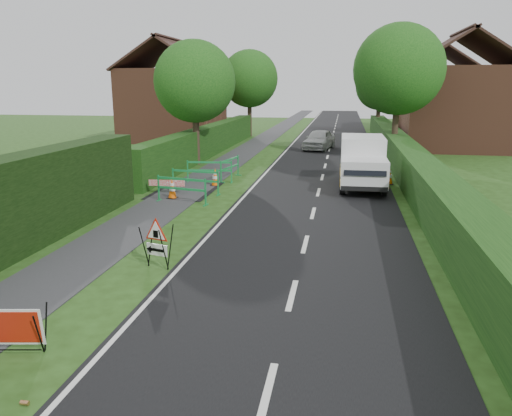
{
  "coord_description": "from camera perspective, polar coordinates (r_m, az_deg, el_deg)",
  "views": [
    {
      "loc": [
        3.43,
        -8.7,
        4.29
      ],
      "look_at": [
        1.27,
        3.6,
        1.22
      ],
      "focal_mm": 35.0,
      "sensor_mm": 36.0,
      "label": 1
    }
  ],
  "objects": [
    {
      "name": "tree_fw",
      "position": [
        43.45,
        -0.74,
        14.55
      ],
      "size": [
        4.8,
        4.8,
        7.24
      ],
      "color": "#2D2116",
      "rests_on": "ground"
    },
    {
      "name": "footpath",
      "position": [
        44.37,
        1.57,
        8.3
      ],
      "size": [
        2.0,
        90.0,
        0.02
      ],
      "primitive_type": "cube",
      "color": "#2D2D30",
      "rests_on": "ground"
    },
    {
      "name": "traffic_cone_0",
      "position": [
        21.33,
        12.97,
        2.96
      ],
      "size": [
        0.38,
        0.38,
        0.79
      ],
      "color": "black",
      "rests_on": "ground"
    },
    {
      "name": "ped_barrier_2",
      "position": [
        22.69,
        -5.34,
        4.5
      ],
      "size": [
        2.08,
        0.56,
        1.0
      ],
      "rotation": [
        0.0,
        0.0,
        0.1
      ],
      "color": "#17823C",
      "rests_on": "ground"
    },
    {
      "name": "house_east_b",
      "position": [
        51.44,
        19.94,
        11.49
      ],
      "size": [
        7.5,
        7.4,
        7.88
      ],
      "color": "brown",
      "rests_on": "ground"
    },
    {
      "name": "traffic_cone_3",
      "position": [
        19.62,
        -9.57,
        2.19
      ],
      "size": [
        0.38,
        0.38,
        0.79
      ],
      "color": "black",
      "rests_on": "ground"
    },
    {
      "name": "hedge_east",
      "position": [
        25.25,
        16.8,
        3.47
      ],
      "size": [
        1.2,
        50.0,
        1.5
      ],
      "primitive_type": "cube",
      "color": "#14380F",
      "rests_on": "ground"
    },
    {
      "name": "triangle_sign",
      "position": [
        12.12,
        -11.44,
        -3.52
      ],
      "size": [
        0.89,
        0.89,
        1.06
      ],
      "rotation": [
        0.0,
        0.0,
        -0.28
      ],
      "color": "black",
      "rests_on": "ground"
    },
    {
      "name": "litter_can",
      "position": [
        8.06,
        -24.9,
        -19.75
      ],
      "size": [
        0.12,
        0.07,
        0.07
      ],
      "primitive_type": "cylinder",
      "rotation": [
        0.0,
        1.57,
        0.0
      ],
      "color": "#BF7F4C",
      "rests_on": "ground"
    },
    {
      "name": "road_surface",
      "position": [
        43.92,
        8.76,
        8.09
      ],
      "size": [
        6.0,
        90.0,
        0.02
      ],
      "primitive_type": "cube",
      "color": "black",
      "rests_on": "ground"
    },
    {
      "name": "tree_fe",
      "position": [
        46.79,
        13.96,
        13.37
      ],
      "size": [
        4.2,
        4.2,
        6.33
      ],
      "color": "#2D2116",
      "rests_on": "ground"
    },
    {
      "name": "hedge_west_far",
      "position": [
        32.12,
        -5.4,
        6.11
      ],
      "size": [
        1.0,
        24.0,
        1.8
      ],
      "primitive_type": "cube",
      "color": "#14380F",
      "rests_on": "ground"
    },
    {
      "name": "red_rect_sign",
      "position": [
        9.23,
        -25.9,
        -12.23
      ],
      "size": [
        0.99,
        0.7,
        0.78
      ],
      "rotation": [
        0.0,
        0.0,
        0.17
      ],
      "color": "black",
      "rests_on": "ground"
    },
    {
      "name": "tree_nw",
      "position": [
        27.88,
        -7.02,
        14.14
      ],
      "size": [
        4.4,
        4.4,
        6.7
      ],
      "color": "#2D2116",
      "rests_on": "ground"
    },
    {
      "name": "ped_barrier_0",
      "position": [
        18.74,
        -8.52,
        2.42
      ],
      "size": [
        2.09,
        0.78,
        1.0
      ],
      "rotation": [
        0.0,
        0.0,
        -0.21
      ],
      "color": "#17823C",
      "rests_on": "ground"
    },
    {
      "name": "traffic_cone_2",
      "position": [
        24.63,
        14.44,
        4.3
      ],
      "size": [
        0.38,
        0.38,
        0.79
      ],
      "color": "black",
      "rests_on": "ground"
    },
    {
      "name": "traffic_cone_1",
      "position": [
        22.97,
        14.98,
        3.6
      ],
      "size": [
        0.38,
        0.38,
        0.79
      ],
      "color": "black",
      "rests_on": "ground"
    },
    {
      "name": "ground",
      "position": [
        10.29,
        -10.71,
        -11.08
      ],
      "size": [
        120.0,
        120.0,
        0.0
      ],
      "primitive_type": "plane",
      "color": "#223F12",
      "rests_on": "ground"
    },
    {
      "name": "traffic_cone_4",
      "position": [
        21.93,
        -4.68,
        3.56
      ],
      "size": [
        0.38,
        0.38,
        0.79
      ],
      "color": "black",
      "rests_on": "ground"
    },
    {
      "name": "works_van",
      "position": [
        21.9,
        12.08,
        5.24
      ],
      "size": [
        1.89,
        4.71,
        2.13
      ],
      "rotation": [
        0.0,
        0.0,
        0.01
      ],
      "color": "silver",
      "rests_on": "ground"
    },
    {
      "name": "house_east_a",
      "position": [
        37.5,
        21.98,
        10.73
      ],
      "size": [
        7.5,
        7.4,
        7.88
      ],
      "color": "brown",
      "rests_on": "ground"
    },
    {
      "name": "hatchback_car",
      "position": [
        34.81,
        7.24,
        7.78
      ],
      "size": [
        2.34,
        4.23,
        1.36
      ],
      "primitive_type": "imported",
      "rotation": [
        0.0,
        0.0,
        -0.19
      ],
      "color": "silver",
      "rests_on": "ground"
    },
    {
      "name": "ped_barrier_3",
      "position": [
        23.48,
        -3.01,
        4.86
      ],
      "size": [
        0.72,
        2.09,
        1.0
      ],
      "rotation": [
        0.0,
        0.0,
        1.39
      ],
      "color": "#17823C",
      "rests_on": "ground"
    },
    {
      "name": "ped_barrier_1",
      "position": [
        20.34,
        -6.97,
        3.37
      ],
      "size": [
        2.09,
        0.66,
        1.0
      ],
      "rotation": [
        0.0,
        0.0,
        -0.15
      ],
      "color": "#17823C",
      "rests_on": "ground"
    },
    {
      "name": "tree_ne",
      "position": [
        30.85,
        16.01,
        14.97
      ],
      "size": [
        5.2,
        5.2,
        7.79
      ],
      "color": "#2D2116",
      "rests_on": "ground"
    },
    {
      "name": "redwhite_plank",
      "position": [
        20.6,
        -10.12,
        1.6
      ],
      "size": [
        1.5,
        0.09,
        0.25
      ],
      "primitive_type": "cube",
      "rotation": [
        0.0,
        0.0,
        0.03
      ],
      "color": "red",
      "rests_on": "ground"
    },
    {
      "name": "house_west",
      "position": [
        40.98,
        -9.4,
        11.72
      ],
      "size": [
        7.5,
        7.4,
        7.88
      ],
      "color": "brown",
      "rests_on": "ground"
    }
  ]
}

